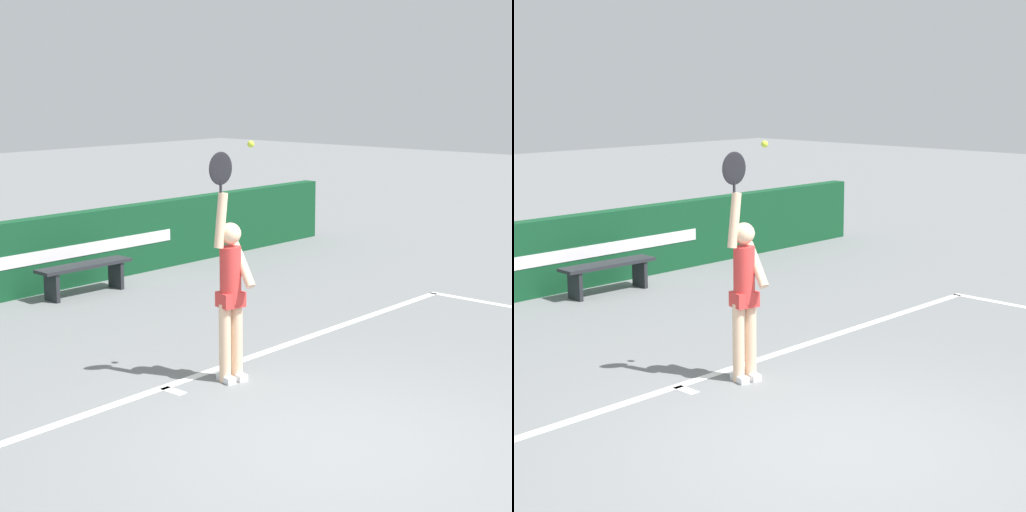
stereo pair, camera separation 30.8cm
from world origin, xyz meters
TOP-DOWN VIEW (x-y plane):
  - ground_plane at (0.00, 0.00)m, footprint 60.00×60.00m
  - court_lines at (0.00, -0.64)m, footprint 11.21×5.91m
  - tennis_player at (0.64, 1.86)m, footprint 0.44×0.42m
  - tennis_ball at (0.83, 1.74)m, footprint 0.07×0.07m
  - courtside_bench_near at (2.02, 6.12)m, footprint 1.54×0.41m

SIDE VIEW (x-z plane):
  - ground_plane at x=0.00m, z-range 0.00..0.00m
  - court_lines at x=0.00m, z-range 0.00..0.00m
  - courtside_bench_near at x=2.02m, z-range 0.13..0.60m
  - tennis_player at x=0.64m, z-range -0.21..2.24m
  - tennis_ball at x=0.83m, z-range 2.48..2.55m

